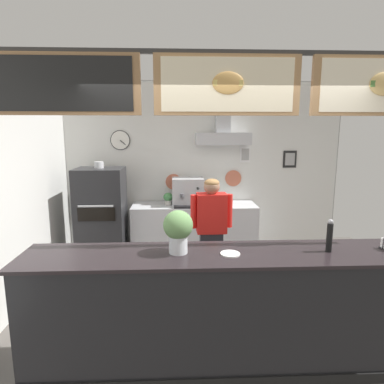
{
  "coord_description": "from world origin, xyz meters",
  "views": [
    {
      "loc": [
        -0.43,
        -3.23,
        2.11
      ],
      "look_at": [
        -0.26,
        0.71,
        1.39
      ],
      "focal_mm": 30.97,
      "sensor_mm": 36.0,
      "label": 1
    }
  ],
  "objects": [
    {
      "name": "potted_oregano",
      "position": [
        -0.59,
        2.16,
        1.02
      ],
      "size": [
        0.16,
        0.16,
        0.2
      ],
      "color": "beige",
      "rests_on": "back_prep_counter"
    },
    {
      "name": "pizza_oven",
      "position": [
        -1.64,
        1.9,
        0.78
      ],
      "size": [
        0.73,
        0.66,
        1.65
      ],
      "color": "#232326",
      "rests_on": "ground_plane"
    },
    {
      "name": "back_wall_assembly",
      "position": [
        0.02,
        2.36,
        1.57
      ],
      "size": [
        4.78,
        2.96,
        2.94
      ],
      "color": "gray",
      "rests_on": "ground_plane"
    },
    {
      "name": "shop_worker",
      "position": [
        -0.01,
        0.83,
        0.83
      ],
      "size": [
        0.53,
        0.23,
        1.53
      ],
      "rotation": [
        0.0,
        0.0,
        3.18
      ],
      "color": "#232328",
      "rests_on": "ground_plane"
    },
    {
      "name": "condiment_plate",
      "position": [
        0.01,
        -0.55,
        1.08
      ],
      "size": [
        0.17,
        0.17,
        0.01
      ],
      "color": "white",
      "rests_on": "service_counter"
    },
    {
      "name": "basil_vase",
      "position": [
        -0.43,
        -0.49,
        1.28
      ],
      "size": [
        0.26,
        0.26,
        0.38
      ],
      "color": "silver",
      "rests_on": "service_counter"
    },
    {
      "name": "service_counter",
      "position": [
        0.0,
        -0.51,
        0.53
      ],
      "size": [
        3.59,
        0.65,
        1.07
      ],
      "color": "black",
      "rests_on": "ground_plane"
    },
    {
      "name": "espresso_machine",
      "position": [
        -0.26,
        2.12,
        1.13
      ],
      "size": [
        0.51,
        0.48,
        0.45
      ],
      "color": "#B7BABF",
      "rests_on": "back_prep_counter"
    },
    {
      "name": "back_prep_counter",
      "position": [
        -0.16,
        2.15,
        0.45
      ],
      "size": [
        2.06,
        0.63,
        0.91
      ],
      "color": "silver",
      "rests_on": "ground_plane"
    },
    {
      "name": "pepper_grinder",
      "position": [
        0.89,
        -0.52,
        1.21
      ],
      "size": [
        0.05,
        0.05,
        0.29
      ],
      "color": "black",
      "rests_on": "service_counter"
    },
    {
      "name": "ground_plane",
      "position": [
        0.0,
        0.0,
        0.0
      ],
      "size": [
        6.12,
        6.12,
        0.0
      ],
      "primitive_type": "plane",
      "color": "#514C47"
    },
    {
      "name": "potted_sage",
      "position": [
        0.15,
        2.17,
        1.04
      ],
      "size": [
        0.21,
        0.21,
        0.23
      ],
      "color": "beige",
      "rests_on": "back_prep_counter"
    }
  ]
}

